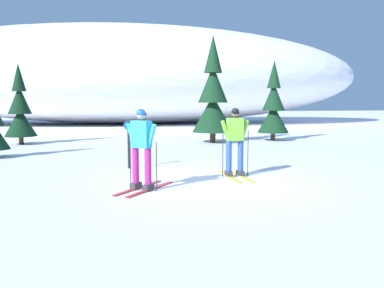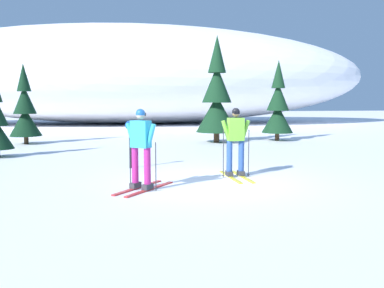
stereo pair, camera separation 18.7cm
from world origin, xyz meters
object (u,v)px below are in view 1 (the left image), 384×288
(skier_lime_jacket, at_px, (235,141))
(skier_cyan_jacket, at_px, (142,148))
(trail_marker_post, at_px, (129,141))
(pine_tree_far_left, at_px, (20,111))
(pine_tree_far_right, at_px, (273,107))
(pine_tree_center_right, at_px, (213,98))

(skier_lime_jacket, height_order, skier_cyan_jacket, skier_cyan_jacket)
(trail_marker_post, bearing_deg, skier_cyan_jacket, -85.56)
(skier_lime_jacket, distance_m, pine_tree_far_left, 11.83)
(skier_cyan_jacket, distance_m, pine_tree_far_left, 11.52)
(pine_tree_far_left, bearing_deg, pine_tree_far_right, -1.50)
(skier_lime_jacket, xyz_separation_m, pine_tree_far_right, (4.51, 8.90, 0.70))
(pine_tree_far_right, relative_size, trail_marker_post, 2.80)
(pine_tree_center_right, height_order, pine_tree_far_right, pine_tree_center_right)
(skier_lime_jacket, relative_size, pine_tree_center_right, 0.36)
(skier_lime_jacket, bearing_deg, pine_tree_center_right, 80.97)
(pine_tree_center_right, distance_m, pine_tree_far_right, 3.21)
(pine_tree_far_left, bearing_deg, skier_lime_jacket, -51.23)
(pine_tree_far_right, xyz_separation_m, trail_marker_post, (-7.22, -7.11, -0.85))
(skier_lime_jacket, height_order, pine_tree_far_right, pine_tree_far_right)
(skier_lime_jacket, distance_m, trail_marker_post, 3.25)
(skier_lime_jacket, bearing_deg, skier_cyan_jacket, -154.43)
(skier_cyan_jacket, bearing_deg, trail_marker_post, 94.44)
(pine_tree_far_left, relative_size, trail_marker_post, 2.60)
(skier_lime_jacket, bearing_deg, pine_tree_far_right, 63.14)
(skier_cyan_jacket, height_order, trail_marker_post, skier_cyan_jacket)
(skier_cyan_jacket, relative_size, pine_tree_far_left, 0.50)
(trail_marker_post, bearing_deg, skier_lime_jacket, -33.39)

